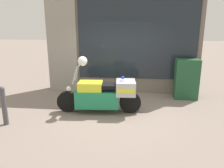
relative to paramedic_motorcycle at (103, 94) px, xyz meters
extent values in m
plane|color=gray|center=(0.40, 0.13, -0.53)|extent=(60.00, 60.00, 0.00)
cube|color=#6B6056|center=(0.40, 2.13, 1.42)|extent=(5.42, 0.40, 3.89)
cube|color=gray|center=(-1.77, 2.16, 1.42)|extent=(1.08, 0.55, 3.89)
cube|color=#1E262D|center=(0.90, 1.92, 1.47)|extent=(4.11, 0.02, 2.89)
cube|color=slate|center=(0.86, 2.14, -0.26)|extent=(3.89, 0.30, 0.55)
cube|color=silver|center=(0.86, 2.28, 0.64)|extent=(3.89, 0.02, 1.28)
cube|color=beige|center=(0.86, 2.14, 1.27)|extent=(3.89, 0.30, 0.02)
cube|color=navy|center=(-0.49, 2.14, 1.31)|extent=(0.18, 0.04, 0.06)
cube|color=maroon|center=(0.41, 2.14, 1.31)|extent=(0.18, 0.04, 0.06)
cube|color=#195623|center=(1.32, 2.14, 1.31)|extent=(0.18, 0.04, 0.06)
cube|color=#B7B2A8|center=(2.22, 2.14, 1.31)|extent=(0.18, 0.04, 0.06)
cube|color=red|center=(-0.48, 2.07, 0.15)|extent=(0.19, 0.03, 0.27)
cube|color=white|center=(0.42, 2.07, 0.15)|extent=(0.19, 0.03, 0.27)
cube|color=#2866B7|center=(1.31, 2.07, 0.15)|extent=(0.19, 0.02, 0.27)
cube|color=orange|center=(2.21, 2.07, 0.15)|extent=(0.19, 0.04, 0.27)
cylinder|color=black|center=(-1.01, -0.06, -0.23)|extent=(0.61, 0.18, 0.60)
cylinder|color=black|center=(0.75, 0.05, -0.23)|extent=(0.61, 0.18, 0.60)
cube|color=#1E8456|center=(-0.17, -0.01, -0.13)|extent=(1.23, 0.62, 0.48)
cube|color=yellow|center=(-0.36, -0.02, 0.22)|extent=(0.69, 0.53, 0.27)
cube|color=black|center=(0.10, 0.01, 0.24)|extent=(0.72, 0.45, 0.10)
cube|color=#B7B7BC|center=(0.62, 0.04, 0.20)|extent=(0.56, 0.67, 0.38)
cube|color=yellow|center=(0.62, 0.04, 0.20)|extent=(0.51, 0.68, 0.11)
cube|color=#B2BCC6|center=(-0.75, -0.05, 0.56)|extent=(0.20, 0.39, 0.48)
sphere|color=white|center=(-0.97, -0.06, 0.14)|extent=(0.14, 0.14, 0.14)
sphere|color=blue|center=(0.54, 0.03, 0.48)|extent=(0.09, 0.09, 0.09)
cube|color=#1E4C2D|center=(2.57, 1.48, 0.14)|extent=(0.76, 0.43, 1.34)
sphere|color=white|center=(-0.55, -0.04, 0.93)|extent=(0.26, 0.26, 0.26)
cylinder|color=#47474C|center=(-2.31, -1.06, -0.09)|extent=(0.12, 0.12, 0.88)
sphere|color=#47474C|center=(-2.31, -1.06, 0.39)|extent=(0.13, 0.13, 0.13)
camera|label=1|loc=(0.86, -5.76, 1.88)|focal=35.00mm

